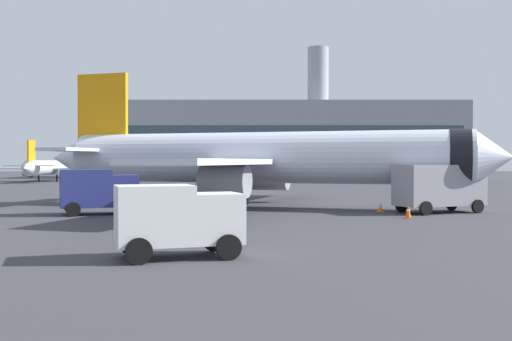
{
  "coord_description": "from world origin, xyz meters",
  "views": [
    {
      "loc": [
        0.37,
        -2.92,
        3.45
      ],
      "look_at": [
        0.34,
        25.09,
        3.0
      ],
      "focal_mm": 42.13,
      "sensor_mm": 36.0,
      "label": 1
    }
  ],
  "objects_px": {
    "service_truck": "(99,189)",
    "safety_cone_far": "(409,211)",
    "fuel_truck": "(439,186)",
    "safety_cone_near": "(381,208)",
    "cargo_van": "(178,217)",
    "airplane_at_gate": "(260,158)",
    "safety_cone_mid": "(193,227)",
    "airplane_taxiing": "(51,168)"
  },
  "relations": [
    {
      "from": "airplane_at_gate",
      "to": "safety_cone_near",
      "type": "xyz_separation_m",
      "value": [
        8.12,
        -4.47,
        -3.35
      ]
    },
    {
      "from": "cargo_van",
      "to": "fuel_truck",
      "type": "bearing_deg",
      "value": 51.15
    },
    {
      "from": "airplane_at_gate",
      "to": "safety_cone_far",
      "type": "xyz_separation_m",
      "value": [
        8.92,
        -8.74,
        -3.25
      ]
    },
    {
      "from": "service_truck",
      "to": "safety_cone_far",
      "type": "bearing_deg",
      "value": -7.45
    },
    {
      "from": "airplane_at_gate",
      "to": "fuel_truck",
      "type": "distance_m",
      "value": 13.03
    },
    {
      "from": "airplane_taxiing",
      "to": "safety_cone_near",
      "type": "height_order",
      "value": "airplane_taxiing"
    },
    {
      "from": "fuel_truck",
      "to": "safety_cone_near",
      "type": "height_order",
      "value": "fuel_truck"
    },
    {
      "from": "airplane_taxiing",
      "to": "service_truck",
      "type": "height_order",
      "value": "airplane_taxiing"
    },
    {
      "from": "safety_cone_mid",
      "to": "cargo_van",
      "type": "bearing_deg",
      "value": -88.61
    },
    {
      "from": "service_truck",
      "to": "cargo_van",
      "type": "xyz_separation_m",
      "value": [
        7.38,
        -17.32,
        -0.16
      ]
    },
    {
      "from": "safety_cone_mid",
      "to": "safety_cone_far",
      "type": "height_order",
      "value": "safety_cone_far"
    },
    {
      "from": "safety_cone_mid",
      "to": "airplane_at_gate",
      "type": "bearing_deg",
      "value": 79.19
    },
    {
      "from": "safety_cone_near",
      "to": "safety_cone_far",
      "type": "xyz_separation_m",
      "value": [
        0.8,
        -4.27,
        0.1
      ]
    },
    {
      "from": "safety_cone_near",
      "to": "safety_cone_mid",
      "type": "xyz_separation_m",
      "value": [
        -11.34,
        -12.35,
        0.07
      ]
    },
    {
      "from": "service_truck",
      "to": "cargo_van",
      "type": "height_order",
      "value": "service_truck"
    },
    {
      "from": "cargo_van",
      "to": "safety_cone_far",
      "type": "xyz_separation_m",
      "value": [
        11.97,
        14.79,
        -1.05
      ]
    },
    {
      "from": "service_truck",
      "to": "safety_cone_far",
      "type": "relative_size",
      "value": 6.44
    },
    {
      "from": "airplane_at_gate",
      "to": "safety_cone_mid",
      "type": "relative_size",
      "value": 46.41
    },
    {
      "from": "cargo_van",
      "to": "safety_cone_far",
      "type": "relative_size",
      "value": 5.87
    },
    {
      "from": "fuel_truck",
      "to": "safety_cone_near",
      "type": "relative_size",
      "value": 10.49
    },
    {
      "from": "airplane_at_gate",
      "to": "airplane_taxiing",
      "type": "height_order",
      "value": "airplane_at_gate"
    },
    {
      "from": "service_truck",
      "to": "safety_cone_mid",
      "type": "bearing_deg",
      "value": -55.79
    },
    {
      "from": "service_truck",
      "to": "cargo_van",
      "type": "bearing_deg",
      "value": -66.93
    },
    {
      "from": "airplane_at_gate",
      "to": "safety_cone_near",
      "type": "bearing_deg",
      "value": -28.82
    },
    {
      "from": "fuel_truck",
      "to": "cargo_van",
      "type": "height_order",
      "value": "fuel_truck"
    },
    {
      "from": "airplane_at_gate",
      "to": "safety_cone_mid",
      "type": "bearing_deg",
      "value": -100.81
    },
    {
      "from": "airplane_taxiing",
      "to": "safety_cone_far",
      "type": "height_order",
      "value": "airplane_taxiing"
    },
    {
      "from": "fuel_truck",
      "to": "safety_cone_mid",
      "type": "relative_size",
      "value": 8.55
    },
    {
      "from": "airplane_at_gate",
      "to": "cargo_van",
      "type": "bearing_deg",
      "value": -97.38
    },
    {
      "from": "safety_cone_mid",
      "to": "fuel_truck",
      "type": "bearing_deg",
      "value": 38.09
    },
    {
      "from": "airplane_at_gate",
      "to": "fuel_truck",
      "type": "relative_size",
      "value": 5.43
    },
    {
      "from": "fuel_truck",
      "to": "safety_cone_mid",
      "type": "distance_m",
      "value": 19.23
    },
    {
      "from": "airplane_at_gate",
      "to": "service_truck",
      "type": "bearing_deg",
      "value": -149.22
    },
    {
      "from": "safety_cone_mid",
      "to": "service_truck",
      "type": "bearing_deg",
      "value": 124.21
    },
    {
      "from": "airplane_taxiing",
      "to": "safety_cone_far",
      "type": "bearing_deg",
      "value": -55.97
    },
    {
      "from": "safety_cone_far",
      "to": "safety_cone_near",
      "type": "bearing_deg",
      "value": 100.59
    },
    {
      "from": "fuel_truck",
      "to": "airplane_at_gate",
      "type": "bearing_deg",
      "value": 157.22
    },
    {
      "from": "airplane_at_gate",
      "to": "service_truck",
      "type": "distance_m",
      "value": 12.31
    },
    {
      "from": "airplane_taxiing",
      "to": "service_truck",
      "type": "bearing_deg",
      "value": -68.53
    },
    {
      "from": "service_truck",
      "to": "fuel_truck",
      "type": "bearing_deg",
      "value": 3.13
    },
    {
      "from": "cargo_van",
      "to": "safety_cone_near",
      "type": "xyz_separation_m",
      "value": [
        11.17,
        19.06,
        -1.15
      ]
    },
    {
      "from": "airplane_at_gate",
      "to": "safety_cone_near",
      "type": "distance_m",
      "value": 9.86
    }
  ]
}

